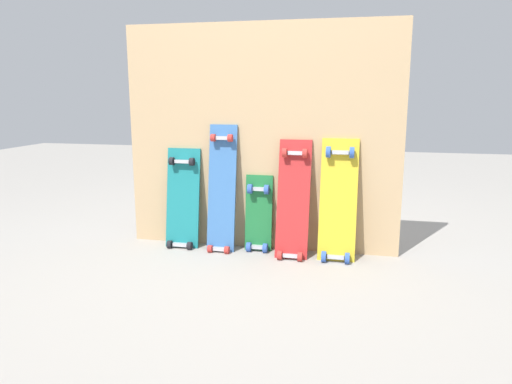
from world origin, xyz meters
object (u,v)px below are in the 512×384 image
object	(u,v)px
skateboard_yellow	(338,205)
skateboard_teal	(183,203)
skateboard_blue	(222,194)
skateboard_red	(293,204)
skateboard_green	(259,218)

from	to	relation	value
skateboard_yellow	skateboard_teal	bearing A→B (deg)	178.49
skateboard_blue	skateboard_red	bearing A→B (deg)	-3.12
skateboard_green	skateboard_yellow	world-z (taller)	skateboard_yellow
skateboard_teal	skateboard_green	size ratio (longest dim) A/B	1.30
skateboard_blue	skateboard_green	bearing A→B (deg)	7.82
skateboard_green	skateboard_red	size ratio (longest dim) A/B	0.70
skateboard_teal	skateboard_red	world-z (taller)	skateboard_red
skateboard_blue	skateboard_red	size ratio (longest dim) A/B	1.11
skateboard_green	skateboard_yellow	size ratio (longest dim) A/B	0.69
skateboard_red	skateboard_yellow	size ratio (longest dim) A/B	0.99
skateboard_blue	skateboard_green	distance (m)	0.29
skateboard_teal	skateboard_red	xyz separation A→B (m)	(0.76, -0.04, 0.04)
skateboard_teal	skateboard_blue	xyz separation A→B (m)	(0.28, -0.01, 0.08)
skateboard_green	skateboard_red	world-z (taller)	skateboard_red
skateboard_blue	skateboard_yellow	size ratio (longest dim) A/B	1.10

